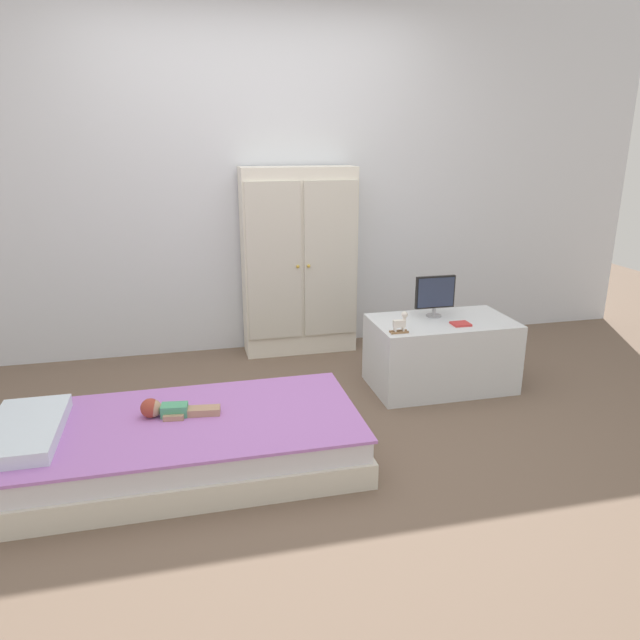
{
  "coord_description": "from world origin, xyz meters",
  "views": [
    {
      "loc": [
        -0.53,
        -2.85,
        1.59
      ],
      "look_at": [
        0.24,
        0.38,
        0.55
      ],
      "focal_mm": 32.92,
      "sensor_mm": 36.0,
      "label": 1
    }
  ],
  "objects_px": {
    "bed": "(181,444)",
    "book_red": "(461,324)",
    "wardrobe": "(299,262)",
    "tv_monitor": "(435,294)",
    "rocking_horse_toy": "(401,322)",
    "tv_stand": "(440,353)",
    "doll": "(165,409)"
  },
  "relations": [
    {
      "from": "tv_monitor",
      "to": "book_red",
      "type": "relative_size",
      "value": 2.44
    },
    {
      "from": "tv_stand",
      "to": "tv_monitor",
      "type": "bearing_deg",
      "value": 103.67
    },
    {
      "from": "doll",
      "to": "wardrobe",
      "type": "bearing_deg",
      "value": 56.2
    },
    {
      "from": "doll",
      "to": "wardrobe",
      "type": "xyz_separation_m",
      "value": [
        0.99,
        1.47,
        0.41
      ]
    },
    {
      "from": "wardrobe",
      "to": "tv_monitor",
      "type": "xyz_separation_m",
      "value": [
        0.74,
        -0.82,
        -0.08
      ]
    },
    {
      "from": "wardrobe",
      "to": "tv_stand",
      "type": "distance_m",
      "value": 1.27
    },
    {
      "from": "tv_stand",
      "to": "book_red",
      "type": "distance_m",
      "value": 0.27
    },
    {
      "from": "wardrobe",
      "to": "tv_monitor",
      "type": "bearing_deg",
      "value": -47.88
    },
    {
      "from": "doll",
      "to": "book_red",
      "type": "relative_size",
      "value": 3.51
    },
    {
      "from": "tv_monitor",
      "to": "rocking_horse_toy",
      "type": "distance_m",
      "value": 0.44
    },
    {
      "from": "tv_stand",
      "to": "book_red",
      "type": "height_order",
      "value": "book_red"
    },
    {
      "from": "bed",
      "to": "doll",
      "type": "distance_m",
      "value": 0.19
    },
    {
      "from": "tv_monitor",
      "to": "rocking_horse_toy",
      "type": "bearing_deg",
      "value": -141.68
    },
    {
      "from": "doll",
      "to": "tv_stand",
      "type": "height_order",
      "value": "tv_stand"
    },
    {
      "from": "rocking_horse_toy",
      "to": "wardrobe",
      "type": "bearing_deg",
      "value": 110.42
    },
    {
      "from": "doll",
      "to": "bed",
      "type": "bearing_deg",
      "value": -47.01
    },
    {
      "from": "bed",
      "to": "tv_monitor",
      "type": "xyz_separation_m",
      "value": [
        1.66,
        0.72,
        0.49
      ]
    },
    {
      "from": "bed",
      "to": "book_red",
      "type": "height_order",
      "value": "book_red"
    },
    {
      "from": "doll",
      "to": "rocking_horse_toy",
      "type": "distance_m",
      "value": 1.46
    },
    {
      "from": "bed",
      "to": "book_red",
      "type": "relative_size",
      "value": 16.05
    },
    {
      "from": "wardrobe",
      "to": "rocking_horse_toy",
      "type": "xyz_separation_m",
      "value": [
        0.4,
        -1.08,
        -0.17
      ]
    },
    {
      "from": "tv_monitor",
      "to": "book_red",
      "type": "bearing_deg",
      "value": -66.59
    },
    {
      "from": "doll",
      "to": "tv_monitor",
      "type": "distance_m",
      "value": 1.87
    },
    {
      "from": "bed",
      "to": "wardrobe",
      "type": "relative_size",
      "value": 1.29
    },
    {
      "from": "bed",
      "to": "doll",
      "type": "bearing_deg",
      "value": 132.99
    },
    {
      "from": "wardrobe",
      "to": "rocking_horse_toy",
      "type": "bearing_deg",
      "value": -69.58
    },
    {
      "from": "bed",
      "to": "tv_monitor",
      "type": "relative_size",
      "value": 6.56
    },
    {
      "from": "book_red",
      "to": "wardrobe",
      "type": "bearing_deg",
      "value": 128.96
    },
    {
      "from": "bed",
      "to": "tv_monitor",
      "type": "height_order",
      "value": "tv_monitor"
    },
    {
      "from": "doll",
      "to": "rocking_horse_toy",
      "type": "xyz_separation_m",
      "value": [
        1.39,
        0.39,
        0.23
      ]
    },
    {
      "from": "wardrobe",
      "to": "book_red",
      "type": "xyz_separation_m",
      "value": [
        0.83,
        -1.02,
        -0.23
      ]
    },
    {
      "from": "wardrobe",
      "to": "tv_stand",
      "type": "xyz_separation_m",
      "value": [
        0.76,
        -0.91,
        -0.47
      ]
    }
  ]
}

